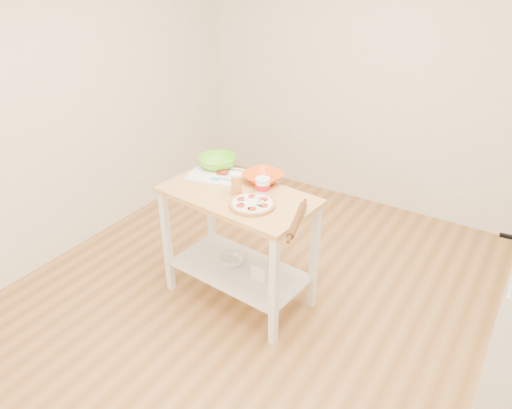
{
  "coord_description": "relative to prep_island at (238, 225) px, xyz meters",
  "views": [
    {
      "loc": [
        1.39,
        -2.31,
        2.5
      ],
      "look_at": [
        -0.2,
        0.21,
        0.86
      ],
      "focal_mm": 35.0,
      "sensor_mm": 36.0,
      "label": 1
    }
  ],
  "objects": [
    {
      "name": "prep_island",
      "position": [
        0.0,
        0.0,
        0.0
      ],
      "size": [
        1.13,
        0.68,
        0.9
      ],
      "rotation": [
        0.0,
        0.0,
        -0.09
      ],
      "color": "tan",
      "rests_on": "ground"
    },
    {
      "name": "cutting_board",
      "position": [
        -0.3,
        0.17,
        0.26
      ],
      "size": [
        0.46,
        0.38,
        0.04
      ],
      "rotation": [
        0.0,
        0.0,
        0.23
      ],
      "color": "white",
      "rests_on": "prep_island"
    },
    {
      "name": "knife",
      "position": [
        -0.32,
        0.24,
        0.27
      ],
      "size": [
        0.26,
        0.11,
        0.01
      ],
      "rotation": [
        0.0,
        0.0,
        0.3
      ],
      "color": "silver",
      "rests_on": "cutting_board"
    },
    {
      "name": "yogurt_tub",
      "position": [
        0.15,
        0.09,
        0.32
      ],
      "size": [
        0.1,
        0.1,
        0.22
      ],
      "color": "white",
      "rests_on": "prep_island"
    },
    {
      "name": "shelf_bin",
      "position": [
        0.2,
        0.01,
        -0.32
      ],
      "size": [
        0.13,
        0.13,
        0.12
      ],
      "primitive_type": "cube",
      "rotation": [
        0.0,
        0.0,
        -0.09
      ],
      "color": "white",
      "rests_on": "prep_island"
    },
    {
      "name": "orange_bowl",
      "position": [
        0.05,
        0.25,
        0.29
      ],
      "size": [
        0.33,
        0.33,
        0.07
      ],
      "primitive_type": "imported",
      "rotation": [
        0.0,
        0.0,
        -0.21
      ],
      "color": "#EC5914",
      "rests_on": "prep_island"
    },
    {
      "name": "pizza",
      "position": [
        0.18,
        -0.1,
        0.27
      ],
      "size": [
        0.31,
        0.31,
        0.05
      ],
      "rotation": [
        0.0,
        0.0,
        -0.23
      ],
      "color": "tan",
      "rests_on": "prep_island"
    },
    {
      "name": "beer_pint",
      "position": [
        -0.0,
        -0.01,
        0.34
      ],
      "size": [
        0.08,
        0.08,
        0.16
      ],
      "color": "orange",
      "rests_on": "prep_island"
    },
    {
      "name": "room_shell",
      "position": [
        0.35,
        -0.21,
        0.71
      ],
      "size": [
        4.04,
        4.54,
        2.74
      ],
      "color": "#B17A41",
      "rests_on": "ground"
    },
    {
      "name": "rolling_pin",
      "position": [
        0.54,
        -0.13,
        0.28
      ],
      "size": [
        0.16,
        0.4,
        0.05
      ],
      "primitive_type": "cylinder",
      "rotation": [
        1.57,
        0.0,
        0.28
      ],
      "color": "#5D3615",
      "rests_on": "prep_island"
    },
    {
      "name": "spatula",
      "position": [
        -0.22,
        0.1,
        0.27
      ],
      "size": [
        0.15,
        0.06,
        0.01
      ],
      "rotation": [
        0.0,
        0.0,
        0.09
      ],
      "color": "#3EA7AD",
      "rests_on": "cutting_board"
    },
    {
      "name": "green_bowl",
      "position": [
        -0.38,
        0.28,
        0.3
      ],
      "size": [
        0.34,
        0.34,
        0.09
      ],
      "primitive_type": "imported",
      "rotation": [
        0.0,
        0.0,
        0.21
      ],
      "color": "#6CD824",
      "rests_on": "prep_island"
    },
    {
      "name": "shelf_glass_bowl",
      "position": [
        -0.08,
        0.03,
        -0.35
      ],
      "size": [
        0.2,
        0.2,
        0.06
      ],
      "primitive_type": "imported",
      "rotation": [
        0.0,
        0.0,
        -0.08
      ],
      "color": "silver",
      "rests_on": "prep_island"
    }
  ]
}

